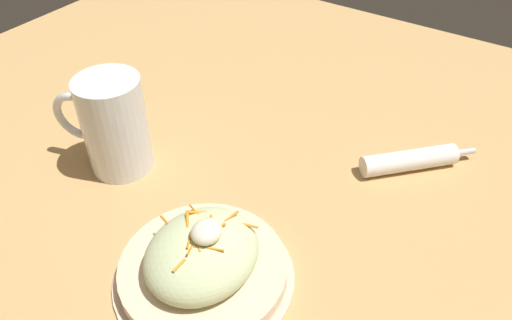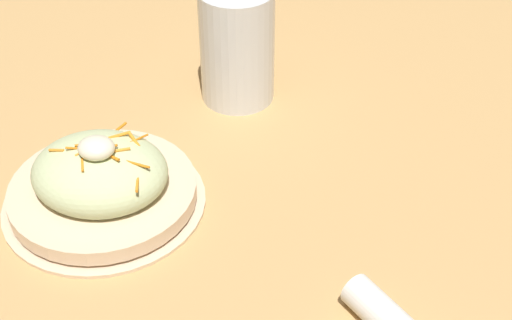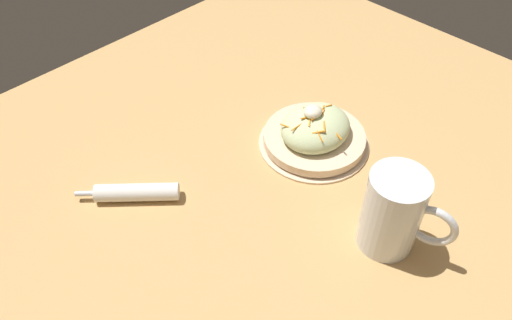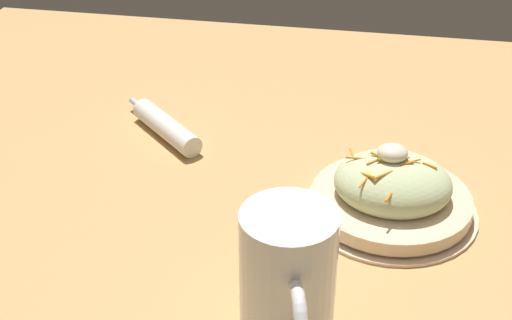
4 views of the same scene
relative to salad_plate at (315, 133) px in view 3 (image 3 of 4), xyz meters
The scene contains 4 objects.
ground_plane 0.17m from the salad_plate, 144.79° to the right, with size 1.43×1.43×0.00m, color tan.
salad_plate is the anchor object (origin of this frame).
beer_mug 0.27m from the salad_plate, 112.23° to the right, with size 0.10×0.15×0.15m.
napkin_roll 0.37m from the salad_plate, 158.01° to the left, with size 0.15×0.15×0.03m.
Camera 3 is at (-0.49, -0.35, 0.72)m, focal length 35.68 mm.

